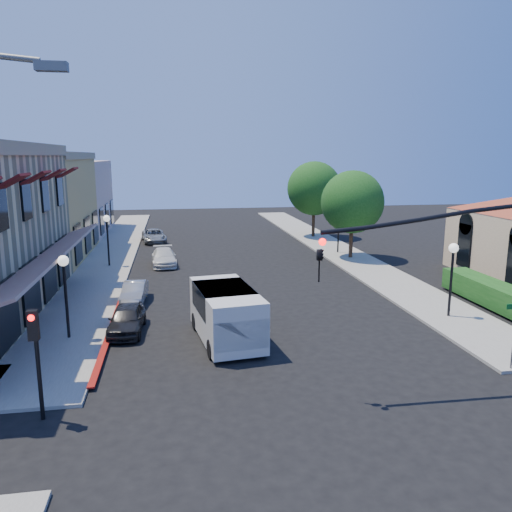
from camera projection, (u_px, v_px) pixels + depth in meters
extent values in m
plane|color=black|center=(325.00, 422.00, 14.28)|extent=(120.00, 120.00, 0.00)
cube|color=gray|center=(114.00, 253.00, 38.95)|extent=(3.50, 50.00, 0.12)
cube|color=gray|center=(329.00, 246.00, 41.79)|extent=(3.50, 50.00, 0.12)
cube|color=maroon|center=(109.00, 338.00, 20.89)|extent=(0.25, 10.00, 0.06)
cube|color=tan|center=(18.00, 148.00, 21.65)|extent=(0.50, 18.20, 0.60)
cube|color=#561416|center=(52.00, 255.00, 22.75)|extent=(1.75, 17.00, 0.67)
cube|color=#511011|center=(12.00, 181.00, 18.53)|extent=(1.02, 1.50, 0.60)
cube|color=#511011|center=(36.00, 177.00, 21.81)|extent=(1.02, 1.50, 0.60)
cube|color=#511011|center=(54.00, 175.00, 25.10)|extent=(1.02, 1.50, 0.60)
cube|color=#511011|center=(67.00, 172.00, 28.39)|extent=(1.02, 1.50, 0.60)
cube|color=black|center=(7.00, 313.00, 18.94)|extent=(0.12, 2.60, 2.60)
cube|color=black|center=(31.00, 290.00, 22.22)|extent=(0.12, 2.60, 2.60)
cube|color=black|center=(49.00, 273.00, 25.51)|extent=(0.12, 2.60, 2.60)
cube|color=black|center=(63.00, 260.00, 28.80)|extent=(0.12, 2.60, 2.60)
cube|color=tan|center=(13.00, 208.00, 36.15)|extent=(10.00, 12.00, 7.60)
cube|color=#C7A397|center=(52.00, 198.00, 47.81)|extent=(10.00, 12.00, 7.00)
cube|color=black|center=(464.00, 245.00, 32.22)|extent=(0.12, 1.40, 2.80)
cube|color=#164814|center=(496.00, 308.00, 24.88)|extent=(1.40, 8.00, 1.10)
cylinder|color=#302113|center=(351.00, 245.00, 36.77)|extent=(0.28, 0.28, 2.10)
sphere|color=#164814|center=(352.00, 202.00, 36.15)|extent=(4.56, 4.56, 4.56)
cylinder|color=#302113|center=(313.00, 225.00, 46.42)|extent=(0.28, 0.28, 2.27)
sphere|color=#164814|center=(314.00, 188.00, 45.75)|extent=(4.94, 4.94, 4.94)
cylinder|color=black|center=(444.00, 218.00, 15.29)|extent=(7.80, 0.14, 0.14)
imported|color=black|center=(320.00, 251.00, 14.84)|extent=(0.20, 0.16, 1.00)
sphere|color=#FF0C0C|center=(322.00, 242.00, 14.60)|extent=(0.22, 0.22, 0.22)
cylinder|color=black|center=(39.00, 371.00, 14.13)|extent=(0.12, 0.12, 3.00)
cube|color=black|center=(33.00, 325.00, 13.71)|extent=(0.28, 0.22, 0.85)
sphere|color=#FF0C0C|center=(31.00, 318.00, 13.55)|extent=(0.18, 0.18, 0.18)
cube|color=#595B5E|center=(52.00, 66.00, 9.52)|extent=(0.60, 0.25, 0.18)
cylinder|color=black|center=(66.00, 303.00, 20.32)|extent=(0.12, 0.12, 3.20)
sphere|color=white|center=(63.00, 261.00, 19.97)|extent=(0.44, 0.44, 0.44)
cylinder|color=black|center=(108.00, 244.00, 33.85)|extent=(0.12, 0.12, 3.20)
sphere|color=white|center=(107.00, 218.00, 33.51)|extent=(0.44, 0.44, 0.44)
cylinder|color=black|center=(451.00, 285.00, 23.08)|extent=(0.12, 0.12, 3.20)
sphere|color=white|center=(454.00, 248.00, 22.73)|extent=(0.44, 0.44, 0.44)
cylinder|color=black|center=(338.00, 233.00, 38.55)|extent=(0.12, 0.12, 3.20)
sphere|color=white|center=(339.00, 211.00, 38.20)|extent=(0.44, 0.44, 0.44)
cube|color=silver|center=(226.00, 313.00, 20.37)|extent=(2.75, 5.17, 2.02)
cube|color=silver|center=(240.00, 333.00, 18.39)|extent=(2.15, 0.93, 1.12)
cube|color=black|center=(237.00, 315.00, 18.65)|extent=(1.91, 0.36, 1.01)
cube|color=black|center=(224.00, 299.00, 20.58)|extent=(2.51, 3.17, 1.01)
cylinder|color=black|center=(212.00, 349.00, 18.68)|extent=(0.37, 0.77, 0.74)
cylinder|color=black|center=(196.00, 321.00, 21.83)|extent=(0.37, 0.77, 0.74)
cylinder|color=black|center=(261.00, 344.00, 19.22)|extent=(0.37, 0.77, 0.74)
cylinder|color=black|center=(238.00, 317.00, 22.38)|extent=(0.37, 0.77, 0.74)
imported|color=black|center=(127.00, 319.00, 21.42)|extent=(1.59, 3.55, 1.18)
imported|color=#9FA1A4|center=(134.00, 292.00, 25.88)|extent=(1.32, 3.25, 1.05)
imported|color=silver|center=(164.00, 257.00, 34.61)|extent=(1.83, 4.05, 1.15)
imported|color=gray|center=(154.00, 236.00, 43.90)|extent=(2.40, 4.32, 1.14)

